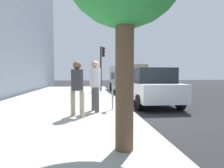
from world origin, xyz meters
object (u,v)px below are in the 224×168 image
Objects in this scene: pedestrian_bystander at (77,84)px; parked_sedan_near at (150,86)px; parked_van_far at (126,77)px; traffic_signal at (102,61)px; pedestrian_at_meter at (95,81)px; parking_meter at (113,83)px.

parked_sedan_near is (2.78, -3.29, -0.28)m from pedestrian_bystander.
parked_van_far is 1.46× the size of traffic_signal.
traffic_signal is at bearing 67.42° from pedestrian_at_meter.
parking_meter is 0.72m from pedestrian_at_meter.
traffic_signal is (7.98, -0.12, 1.41)m from parking_meter.
parked_van_far is at bearing -94.58° from traffic_signal.
traffic_signal reaches higher than parked_sedan_near.
parked_sedan_near is 0.85× the size of parked_van_far.
pedestrian_bystander is 0.48× the size of traffic_signal.
parked_van_far is (6.10, -0.00, 0.36)m from parked_sedan_near.
traffic_signal is at bearing 85.42° from parked_van_far.
parked_van_far is (8.88, -3.30, 0.08)m from pedestrian_bystander.
parking_meter is 0.39× the size of traffic_signal.
pedestrian_bystander is (-1.05, 1.24, 0.01)m from parking_meter.
pedestrian_at_meter is 3.39m from parked_sedan_near.
parked_van_far is at bearing 54.32° from pedestrian_at_meter.
pedestrian_at_meter is 0.35× the size of parked_van_far.
traffic_signal reaches higher than parked_van_far.
parked_sedan_near is at bearing -11.24° from pedestrian_bystander.
parked_sedan_near is at bearing -162.85° from traffic_signal.
traffic_signal reaches higher than pedestrian_at_meter.
pedestrian_bystander is 0.39× the size of parked_sedan_near.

